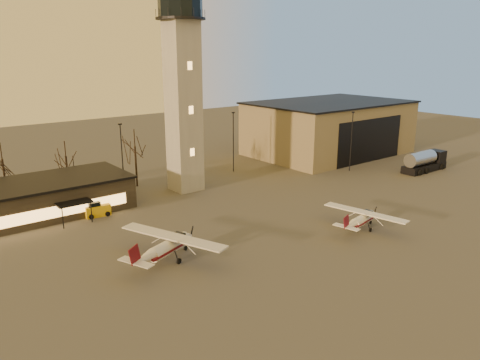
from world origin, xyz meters
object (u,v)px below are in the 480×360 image
at_px(cessna_front, 363,221).
at_px(service_cart, 97,210).
at_px(fuel_truck, 424,163).
at_px(control_tower, 183,78).
at_px(cessna_rear, 171,248).
at_px(hangar, 329,128).
at_px(terminal, 25,201).

bearing_deg(cessna_front, service_cart, 123.26).
xyz_separation_m(cessna_front, fuel_truck, (30.22, 10.38, 0.44)).
relative_size(cessna_front, fuel_truck, 1.06).
distance_m(control_tower, fuel_truck, 43.76).
relative_size(control_tower, fuel_truck, 3.41).
relative_size(cessna_rear, fuel_truck, 1.25).
bearing_deg(control_tower, fuel_truck, -22.89).
relative_size(control_tower, hangar, 1.07).
bearing_deg(cessna_rear, terminal, 89.02).
bearing_deg(terminal, fuel_truck, -16.71).
bearing_deg(cessna_front, terminal, 125.49).
bearing_deg(control_tower, cessna_rear, -125.54).
bearing_deg(control_tower, terminal, 174.85).
height_order(hangar, terminal, hangar).
bearing_deg(cessna_rear, hangar, 4.26).
height_order(control_tower, cessna_front, control_tower).
distance_m(control_tower, cessna_rear, 28.57).
xyz_separation_m(cessna_rear, fuel_truck, (51.96, 3.70, 0.24)).
relative_size(cessna_rear, service_cart, 3.73).
bearing_deg(fuel_truck, terminal, 164.48).
height_order(control_tower, service_cart, control_tower).
xyz_separation_m(hangar, service_cart, (-50.95, -6.97, -4.42)).
bearing_deg(service_cart, fuel_truck, -8.13).
height_order(cessna_front, service_cart, cessna_front).
relative_size(control_tower, service_cart, 10.20).
distance_m(control_tower, terminal, 26.24).
relative_size(terminal, fuel_truck, 2.66).
height_order(hangar, service_cart, hangar).
bearing_deg(terminal, service_cart, -35.24).
distance_m(terminal, cessna_rear, 23.11).
relative_size(terminal, cessna_front, 2.50).
bearing_deg(fuel_truck, hangar, 96.60).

